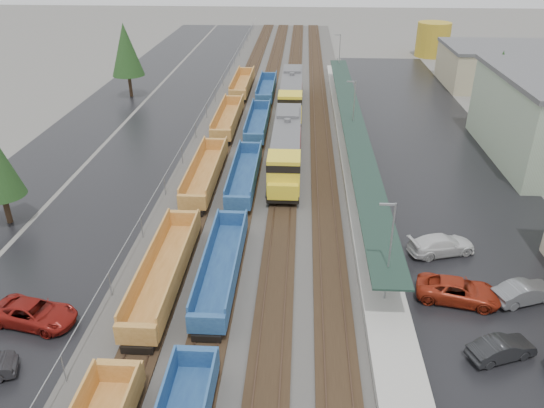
{
  "coord_description": "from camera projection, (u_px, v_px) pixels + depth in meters",
  "views": [
    {
      "loc": [
        3.53,
        -9.5,
        23.01
      ],
      "look_at": [
        1.18,
        31.01,
        2.0
      ],
      "focal_mm": 35.0,
      "sensor_mm": 36.0,
      "label": 1
    }
  ],
  "objects": [
    {
      "name": "east_commuter_lot",
      "position": [
        432.0,
        149.0,
        62.53
      ],
      "size": [
        16.0,
        100.0,
        0.02
      ],
      "primitive_type": "cube",
      "color": "black",
      "rests_on": "ground"
    },
    {
      "name": "chainlink_fence",
      "position": [
        204.0,
        110.0,
        70.74
      ],
      "size": [
        0.08,
        160.04,
        2.02
      ],
      "color": "gray",
      "rests_on": "ground"
    },
    {
      "name": "ballast_strip",
      "position": [
        276.0,
        119.0,
        72.36
      ],
      "size": [
        20.0,
        160.0,
        0.08
      ],
      "primitive_type": "cube",
      "color": "#302D2B",
      "rests_on": "ground"
    },
    {
      "name": "parked_car_west_c",
      "position": [
        34.0,
        313.0,
        34.55
      ],
      "size": [
        3.64,
        6.01,
        1.56
      ],
      "primitive_type": "imported",
      "rotation": [
        0.0,
        0.0,
        1.37
      ],
      "color": "maroon",
      "rests_on": "ground"
    },
    {
      "name": "station_platform",
      "position": [
        351.0,
        142.0,
        62.69
      ],
      "size": [
        3.0,
        80.0,
        8.0
      ],
      "color": "#9E9B93",
      "rests_on": "ground"
    },
    {
      "name": "locomotive_trail",
      "position": [
        291.0,
        94.0,
        74.83
      ],
      "size": [
        3.1,
        20.44,
        4.63
      ],
      "color": "black",
      "rests_on": "ground"
    },
    {
      "name": "west_parking_lot",
      "position": [
        167.0,
        117.0,
        73.14
      ],
      "size": [
        10.0,
        160.0,
        0.02
      ],
      "primitive_type": "cube",
      "color": "black",
      "rests_on": "ground"
    },
    {
      "name": "tree_east",
      "position": [
        498.0,
        79.0,
        66.19
      ],
      "size": [
        4.4,
        4.4,
        10.0
      ],
      "color": "#332316",
      "rests_on": "ground"
    },
    {
      "name": "storage_tank",
      "position": [
        433.0,
        39.0,
        107.22
      ],
      "size": [
        6.66,
        6.66,
        6.66
      ],
      "primitive_type": "cylinder",
      "color": "#AC8D22",
      "rests_on": "ground"
    },
    {
      "name": "tree_west_far",
      "position": [
        126.0,
        50.0,
        79.15
      ],
      "size": [
        4.84,
        4.84,
        11.0
      ],
      "color": "#332316",
      "rests_on": "ground"
    },
    {
      "name": "trackbed",
      "position": [
        276.0,
        118.0,
        72.3
      ],
      "size": [
        14.6,
        160.0,
        0.22
      ],
      "color": "black",
      "rests_on": "ground"
    },
    {
      "name": "parked_car_east_a",
      "position": [
        501.0,
        349.0,
        31.76
      ],
      "size": [
        2.87,
        4.44,
        1.38
      ],
      "primitive_type": "imported",
      "rotation": [
        0.0,
        0.0,
        1.94
      ],
      "color": "black",
      "rests_on": "ground"
    },
    {
      "name": "well_string_blue",
      "position": [
        235.0,
        214.0,
        45.91
      ],
      "size": [
        2.47,
        95.51,
        2.19
      ],
      "color": "navy",
      "rests_on": "ground"
    },
    {
      "name": "parked_car_east_c",
      "position": [
        442.0,
        245.0,
        42.08
      ],
      "size": [
        3.63,
        5.79,
        1.56
      ],
      "primitive_type": "imported",
      "rotation": [
        0.0,
        0.0,
        1.86
      ],
      "color": "silver",
      "rests_on": "ground"
    },
    {
      "name": "west_road",
      "position": [
        96.0,
        116.0,
        73.66
      ],
      "size": [
        9.0,
        160.0,
        0.02
      ],
      "primitive_type": "cube",
      "color": "black",
      "rests_on": "ground"
    },
    {
      "name": "locomotive_lead",
      "position": [
        286.0,
        148.0,
        56.21
      ],
      "size": [
        3.1,
        20.44,
        4.63
      ],
      "color": "black",
      "rests_on": "ground"
    },
    {
      "name": "well_string_yellow",
      "position": [
        189.0,
        214.0,
        45.85
      ],
      "size": [
        2.61,
        101.73,
        2.31
      ],
      "color": "#A46C2D",
      "rests_on": "ground"
    },
    {
      "name": "parked_car_east_b",
      "position": [
        458.0,
        291.0,
        36.69
      ],
      "size": [
        3.77,
        6.13,
        1.59
      ],
      "primitive_type": "imported",
      "rotation": [
        0.0,
        0.0,
        1.36
      ],
      "color": "maroon",
      "rests_on": "ground"
    },
    {
      "name": "parked_car_east_e",
      "position": [
        525.0,
        292.0,
        36.6
      ],
      "size": [
        3.11,
        4.84,
        1.51
      ],
      "primitive_type": "imported",
      "rotation": [
        0.0,
        0.0,
        1.93
      ],
      "color": "#595A5E",
      "rests_on": "ground"
    }
  ]
}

